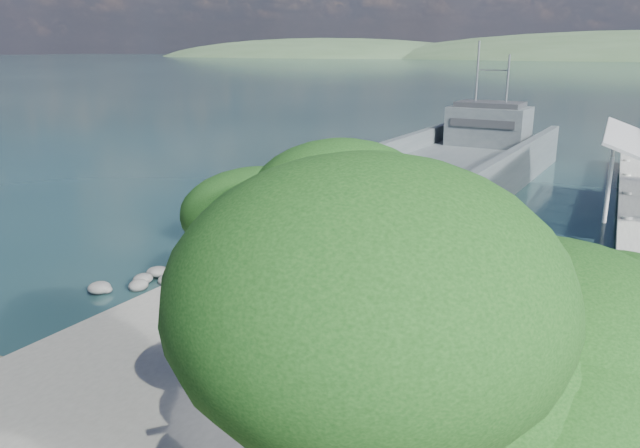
{
  "coord_description": "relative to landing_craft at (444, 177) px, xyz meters",
  "views": [
    {
      "loc": [
        10.37,
        -17.31,
        9.42
      ],
      "look_at": [
        -0.65,
        6.0,
        2.09
      ],
      "focal_mm": 35.0,
      "sensor_mm": 36.0,
      "label": 1
    }
  ],
  "objects": [
    {
      "name": "overhang_tree",
      "position": [
        7.31,
        -33.93,
        5.33
      ],
      "size": [
        8.53,
        7.86,
        7.75
      ],
      "color": "#342514",
      "rests_on": "ground"
    },
    {
      "name": "shoreline_rocks",
      "position": [
        -6.4,
        -23.51,
        -0.88
      ],
      "size": [
        3.2,
        5.6,
        0.9
      ],
      "primitive_type": null,
      "color": "#575755",
      "rests_on": "ground"
    },
    {
      "name": "boat_ramp",
      "position": [
        -0.2,
        -25.01,
        -0.63
      ],
      "size": [
        10.0,
        18.0,
        0.5
      ],
      "primitive_type": "cube",
      "color": "slate",
      "rests_on": "ground"
    },
    {
      "name": "landing_craft",
      "position": [
        0.0,
        0.0,
        0.0
      ],
      "size": [
        11.68,
        36.65,
        10.73
      ],
      "rotation": [
        0.0,
        0.0,
        -0.08
      ],
      "color": "#454E51",
      "rests_on": "ground"
    },
    {
      "name": "ground",
      "position": [
        -0.2,
        -24.01,
        -0.88
      ],
      "size": [
        1400.0,
        1400.0,
        0.0
      ],
      "primitive_type": "plane",
      "color": "#163135",
      "rests_on": "ground"
    },
    {
      "name": "military_truck",
      "position": [
        -0.95,
        -19.47,
        1.69
      ],
      "size": [
        4.61,
        9.31,
        4.15
      ],
      "rotation": [
        0.0,
        0.0,
        0.22
      ],
      "color": "black",
      "rests_on": "boat_ramp"
    },
    {
      "name": "soldier",
      "position": [
        -0.56,
        -23.38,
        0.44
      ],
      "size": [
        0.68,
        0.53,
        1.64
      ],
      "primitive_type": "imported",
      "rotation": [
        0.0,
        0.0,
        0.26
      ],
      "color": "black",
      "rests_on": "boat_ramp"
    }
  ]
}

